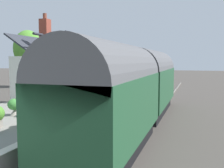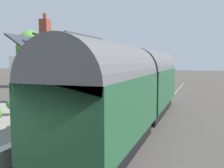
{
  "view_description": "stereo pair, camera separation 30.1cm",
  "coord_description": "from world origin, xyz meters",
  "px_view_note": "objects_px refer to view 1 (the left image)",
  "views": [
    {
      "loc": [
        -15.87,
        -4.09,
        3.61
      ],
      "look_at": [
        1.0,
        1.5,
        1.98
      ],
      "focal_mm": 41.6,
      "sensor_mm": 36.0,
      "label": 1
    },
    {
      "loc": [
        -15.77,
        -4.38,
        3.61
      ],
      "look_at": [
        1.0,
        1.5,
        1.98
      ],
      "focal_mm": 41.6,
      "sensor_mm": 36.0,
      "label": 2
    }
  ],
  "objects_px": {
    "train": "(135,86)",
    "planter_under_sign": "(98,95)",
    "planter_bench_right": "(14,106)",
    "station_building": "(59,75)",
    "planter_edge_far": "(121,88)",
    "bench_by_lamp": "(36,105)",
    "tree_far_left": "(28,49)",
    "station_sign_board": "(85,85)",
    "lamp_post_platform": "(131,63)",
    "bench_platform_end": "(115,84)",
    "bench_mid_platform": "(125,80)",
    "planter_corner_building": "(31,116)"
  },
  "relations": [
    {
      "from": "station_building",
      "to": "planter_corner_building",
      "type": "xyz_separation_m",
      "value": [
        -7.77,
        -3.2,
        -1.12
      ]
    },
    {
      "from": "planter_under_sign",
      "to": "station_sign_board",
      "type": "distance_m",
      "value": 1.59
    },
    {
      "from": "bench_by_lamp",
      "to": "tree_far_left",
      "type": "xyz_separation_m",
      "value": [
        18.45,
        13.87,
        3.65
      ]
    },
    {
      "from": "lamp_post_platform",
      "to": "bench_platform_end",
      "type": "bearing_deg",
      "value": 156.35
    },
    {
      "from": "station_building",
      "to": "bench_platform_end",
      "type": "bearing_deg",
      "value": -18.22
    },
    {
      "from": "train",
      "to": "planter_under_sign",
      "type": "bearing_deg",
      "value": 63.69
    },
    {
      "from": "station_sign_board",
      "to": "planter_corner_building",
      "type": "bearing_deg",
      "value": -179.54
    },
    {
      "from": "bench_mid_platform",
      "to": "lamp_post_platform",
      "type": "height_order",
      "value": "lamp_post_platform"
    },
    {
      "from": "train",
      "to": "planter_edge_far",
      "type": "relative_size",
      "value": 15.92
    },
    {
      "from": "lamp_post_platform",
      "to": "tree_far_left",
      "type": "xyz_separation_m",
      "value": [
        4.31,
        14.97,
        1.8
      ]
    },
    {
      "from": "bench_mid_platform",
      "to": "planter_under_sign",
      "type": "height_order",
      "value": "bench_mid_platform"
    },
    {
      "from": "planter_edge_far",
      "to": "planter_bench_right",
      "type": "bearing_deg",
      "value": 169.35
    },
    {
      "from": "station_building",
      "to": "bench_mid_platform",
      "type": "xyz_separation_m",
      "value": [
        10.54,
        -1.95,
        -1.1
      ]
    },
    {
      "from": "planter_bench_right",
      "to": "planter_corner_building",
      "type": "distance_m",
      "value": 2.69
    },
    {
      "from": "bench_platform_end",
      "to": "planter_corner_building",
      "type": "xyz_separation_m",
      "value": [
        -14.19,
        -1.09,
        -0.02
      ]
    },
    {
      "from": "station_building",
      "to": "lamp_post_platform",
      "type": "bearing_deg",
      "value": -19.62
    },
    {
      "from": "train",
      "to": "bench_platform_end",
      "type": "bearing_deg",
      "value": 24.15
    },
    {
      "from": "bench_platform_end",
      "to": "lamp_post_platform",
      "type": "xyz_separation_m",
      "value": [
        2.14,
        -0.94,
        1.84
      ]
    },
    {
      "from": "planter_edge_far",
      "to": "train",
      "type": "bearing_deg",
      "value": -158.2
    },
    {
      "from": "station_building",
      "to": "planter_edge_far",
      "type": "xyz_separation_m",
      "value": [
        4.89,
        -3.15,
        -1.28
      ]
    },
    {
      "from": "planter_corner_building",
      "to": "bench_mid_platform",
      "type": "bearing_deg",
      "value": 3.89
    },
    {
      "from": "train",
      "to": "station_sign_board",
      "type": "xyz_separation_m",
      "value": [
        -0.03,
        2.98,
        -0.05
      ]
    },
    {
      "from": "station_sign_board",
      "to": "planter_bench_right",
      "type": "bearing_deg",
      "value": 149.44
    },
    {
      "from": "planter_bench_right",
      "to": "planter_corner_building",
      "type": "bearing_deg",
      "value": -128.27
    },
    {
      "from": "train",
      "to": "planter_corner_building",
      "type": "distance_m",
      "value": 6.03
    },
    {
      "from": "planter_under_sign",
      "to": "planter_corner_building",
      "type": "relative_size",
      "value": 0.98
    },
    {
      "from": "station_building",
      "to": "planter_edge_far",
      "type": "height_order",
      "value": "station_building"
    },
    {
      "from": "station_building",
      "to": "planter_under_sign",
      "type": "height_order",
      "value": "station_building"
    },
    {
      "from": "station_sign_board",
      "to": "bench_by_lamp",
      "type": "bearing_deg",
      "value": 158.0
    },
    {
      "from": "planter_corner_building",
      "to": "planter_edge_far",
      "type": "bearing_deg",
      "value": 0.2
    },
    {
      "from": "train",
      "to": "planter_corner_building",
      "type": "height_order",
      "value": "train"
    },
    {
      "from": "tree_far_left",
      "to": "bench_platform_end",
      "type": "bearing_deg",
      "value": -114.68
    },
    {
      "from": "station_building",
      "to": "planter_under_sign",
      "type": "relative_size",
      "value": 6.86
    },
    {
      "from": "bench_platform_end",
      "to": "planter_bench_right",
      "type": "distance_m",
      "value": 12.56
    },
    {
      "from": "bench_mid_platform",
      "to": "planter_bench_right",
      "type": "bearing_deg",
      "value": 177.02
    },
    {
      "from": "planter_under_sign",
      "to": "planter_bench_right",
      "type": "bearing_deg",
      "value": 154.59
    },
    {
      "from": "station_building",
      "to": "planter_corner_building",
      "type": "bearing_deg",
      "value": -157.64
    },
    {
      "from": "bench_mid_platform",
      "to": "tree_far_left",
      "type": "distance_m",
      "value": 14.53
    },
    {
      "from": "bench_mid_platform",
      "to": "planter_under_sign",
      "type": "distance_m",
      "value": 11.85
    },
    {
      "from": "bench_by_lamp",
      "to": "tree_far_left",
      "type": "relative_size",
      "value": 0.19
    },
    {
      "from": "bench_platform_end",
      "to": "station_sign_board",
      "type": "height_order",
      "value": "station_sign_board"
    },
    {
      "from": "bench_mid_platform",
      "to": "planter_under_sign",
      "type": "relative_size",
      "value": 1.67
    },
    {
      "from": "train",
      "to": "planter_under_sign",
      "type": "distance_m",
      "value": 3.14
    },
    {
      "from": "bench_by_lamp",
      "to": "station_building",
      "type": "bearing_deg",
      "value": 19.19
    },
    {
      "from": "train",
      "to": "planter_corner_building",
      "type": "xyz_separation_m",
      "value": [
        -5.2,
        2.94,
        -0.78
      ]
    },
    {
      "from": "planter_edge_far",
      "to": "lamp_post_platform",
      "type": "bearing_deg",
      "value": 1.68
    },
    {
      "from": "planter_bench_right",
      "to": "planter_edge_far",
      "type": "height_order",
      "value": "planter_bench_right"
    },
    {
      "from": "planter_under_sign",
      "to": "planter_bench_right",
      "type": "distance_m",
      "value": 5.41
    },
    {
      "from": "station_building",
      "to": "tree_far_left",
      "type": "relative_size",
      "value": 0.77
    },
    {
      "from": "train",
      "to": "planter_edge_far",
      "type": "height_order",
      "value": "train"
    }
  ]
}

